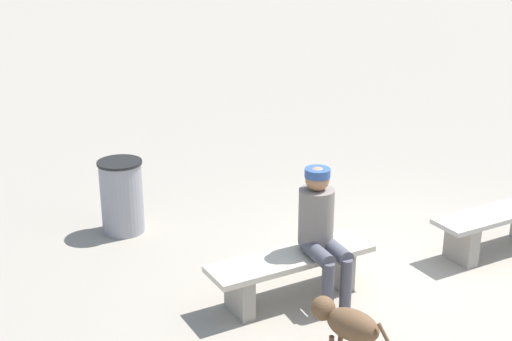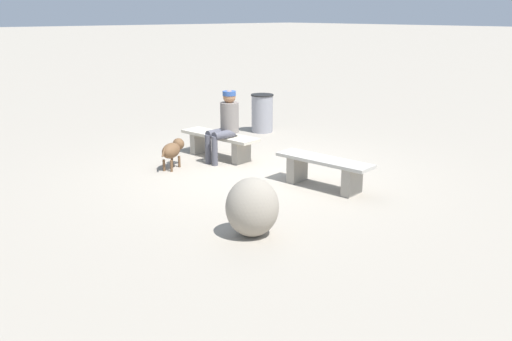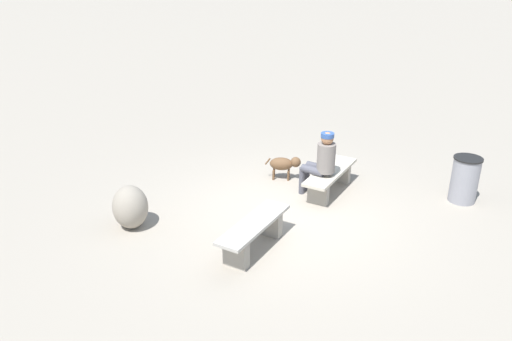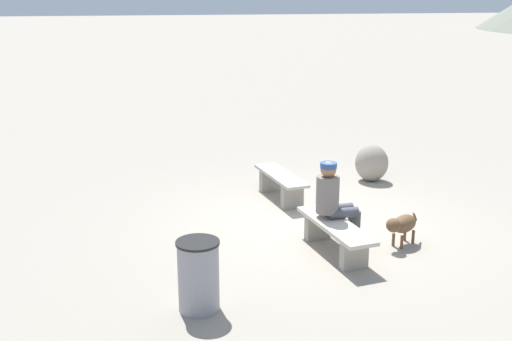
% 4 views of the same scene
% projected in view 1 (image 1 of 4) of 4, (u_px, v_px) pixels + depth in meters
% --- Properties ---
extents(ground, '(210.00, 210.00, 0.06)m').
position_uv_depth(ground, '(402.00, 284.00, 7.10)').
color(ground, '#9E9384').
extents(bench_left, '(1.62, 0.61, 0.47)m').
position_uv_depth(bench_left, '(497.00, 225.00, 7.63)').
color(bench_left, gray).
rests_on(bench_left, ground).
extents(bench_right, '(1.69, 0.65, 0.45)m').
position_uv_depth(bench_right, '(291.00, 269.00, 6.67)').
color(bench_right, gray).
rests_on(bench_right, ground).
extents(seated_person, '(0.35, 0.66, 1.29)m').
position_uv_depth(seated_person, '(321.00, 225.00, 6.57)').
color(seated_person, slate).
rests_on(seated_person, ground).
extents(dog, '(0.48, 0.65, 0.49)m').
position_uv_depth(dog, '(346.00, 322.00, 5.76)').
color(dog, brown).
rests_on(dog, ground).
extents(trash_bin, '(0.51, 0.51, 0.86)m').
position_uv_depth(trash_bin, '(122.00, 196.00, 8.08)').
color(trash_bin, gray).
rests_on(trash_bin, ground).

